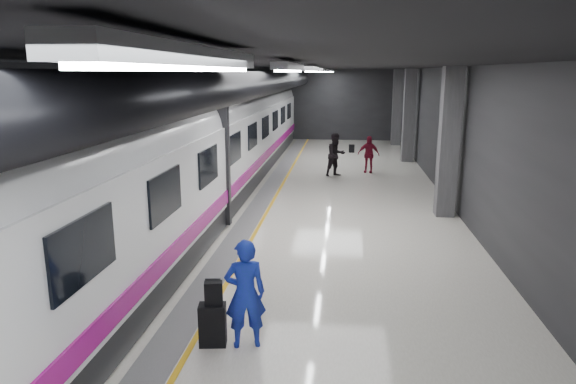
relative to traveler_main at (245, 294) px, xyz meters
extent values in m
plane|color=silver|center=(0.07, 6.35, -0.90)|extent=(40.00, 40.00, 0.00)
cube|color=black|center=(0.07, 6.35, 3.60)|extent=(10.00, 40.00, 0.02)
cube|color=#28282B|center=(0.07, 26.35, 1.35)|extent=(10.00, 0.02, 4.50)
cube|color=#28282B|center=(-4.93, 6.35, 1.35)|extent=(0.02, 40.00, 4.50)
cube|color=#28282B|center=(5.07, 6.35, 1.35)|extent=(0.02, 40.00, 4.50)
cube|color=slate|center=(-1.28, 6.35, -0.90)|extent=(0.65, 39.80, 0.01)
cube|color=gold|center=(-0.88, 6.35, -0.89)|extent=(0.10, 39.80, 0.01)
cylinder|color=black|center=(-1.23, 6.35, 3.05)|extent=(0.80, 38.00, 0.80)
cube|color=silver|center=(0.67, -4.65, 3.50)|extent=(0.22, 2.60, 0.10)
cube|color=silver|center=(0.67, 0.35, 3.50)|extent=(0.22, 2.60, 0.10)
cube|color=silver|center=(0.67, 5.35, 3.50)|extent=(0.22, 2.60, 0.10)
cube|color=silver|center=(0.67, 10.35, 3.50)|extent=(0.22, 2.60, 0.10)
cube|color=silver|center=(0.67, 15.35, 3.50)|extent=(0.22, 2.60, 0.10)
cube|color=silver|center=(0.67, 20.35, 3.50)|extent=(0.22, 2.60, 0.10)
cube|color=silver|center=(0.67, 24.35, 3.50)|extent=(0.22, 2.60, 0.10)
cube|color=#515154|center=(4.62, 8.35, 1.35)|extent=(0.55, 0.55, 4.50)
cube|color=#515154|center=(4.62, 18.35, 1.35)|extent=(0.55, 0.55, 4.50)
cube|color=#515154|center=(4.62, 24.35, 1.35)|extent=(0.55, 0.55, 4.50)
cube|color=black|center=(-3.18, 6.35, -0.55)|extent=(2.80, 38.00, 0.60)
cube|color=white|center=(-3.18, 6.35, 0.85)|extent=(2.90, 38.00, 2.20)
cylinder|color=white|center=(-3.18, 6.35, 1.80)|extent=(2.80, 38.00, 2.80)
cube|color=#980D78|center=(-1.71, 6.35, 0.05)|extent=(0.04, 38.00, 0.35)
cube|color=black|center=(-3.18, 6.35, 1.10)|extent=(3.05, 0.25, 3.80)
cube|color=black|center=(-1.71, -1.65, 1.25)|extent=(0.05, 1.60, 0.85)
cube|color=black|center=(-1.71, 1.35, 1.25)|extent=(0.05, 1.60, 0.85)
cube|color=black|center=(-1.71, 4.35, 1.25)|extent=(0.05, 1.60, 0.85)
cube|color=black|center=(-1.71, 7.35, 1.25)|extent=(0.05, 1.60, 0.85)
cube|color=black|center=(-1.71, 10.35, 1.25)|extent=(0.05, 1.60, 0.85)
cube|color=black|center=(-1.71, 13.35, 1.25)|extent=(0.05, 1.60, 0.85)
cube|color=black|center=(-1.71, 16.35, 1.25)|extent=(0.05, 1.60, 0.85)
cube|color=black|center=(-1.71, 19.35, 1.25)|extent=(0.05, 1.60, 0.85)
cube|color=black|center=(-1.71, 22.35, 1.25)|extent=(0.05, 1.60, 0.85)
imported|color=#191FBC|center=(0.00, 0.00, 0.00)|extent=(0.75, 0.60, 1.80)
cube|color=black|center=(-0.54, -0.04, -0.55)|extent=(0.46, 0.33, 0.70)
cube|color=black|center=(-0.51, -0.02, -0.01)|extent=(0.31, 0.21, 0.38)
imported|color=black|center=(1.17, 14.15, 0.01)|extent=(1.13, 1.08, 1.83)
imported|color=maroon|center=(2.58, 15.13, -0.09)|extent=(1.01, 0.58, 1.62)
cube|color=black|center=(1.93, 20.89, -0.68)|extent=(0.31, 0.21, 0.44)
camera|label=1|loc=(1.50, -7.42, 3.42)|focal=32.00mm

